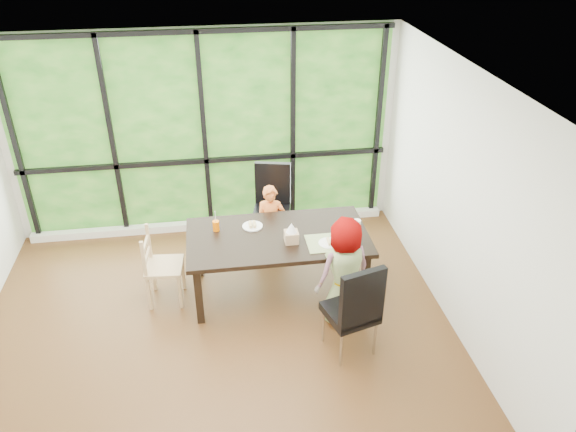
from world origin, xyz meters
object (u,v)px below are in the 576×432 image
object	(u,v)px
child_older	(342,271)
plate_near	(329,243)
plate_far	(253,226)
chair_end_beech	(164,266)
orange_cup	(216,226)
chair_interior_leather	(350,306)
white_mug	(357,223)
dining_table	(278,263)
child_toddler	(271,224)
chair_window_leather	(272,207)
green_cup	(357,238)
tissue_box	(291,237)

from	to	relation	value
child_older	plate_near	world-z (taller)	child_older
plate_far	plate_near	bearing A→B (deg)	-31.35
chair_end_beech	orange_cup	world-z (taller)	chair_end_beech
plate_near	orange_cup	world-z (taller)	orange_cup
chair_end_beech	child_older	distance (m)	1.98
chair_interior_leather	white_mug	xyz separation A→B (m)	(0.34, 1.12, 0.25)
dining_table	chair_end_beech	world-z (taller)	chair_end_beech
child_toddler	plate_near	bearing A→B (deg)	-50.82
chair_window_leather	white_mug	xyz separation A→B (m)	(0.86, -0.96, 0.25)
child_toddler	plate_near	distance (m)	1.06
child_older	plate_near	distance (m)	0.38
chair_interior_leather	plate_far	bearing A→B (deg)	-73.05
chair_interior_leather	child_older	world-z (taller)	child_older
chair_interior_leather	chair_end_beech	world-z (taller)	chair_interior_leather
dining_table	child_toddler	distance (m)	0.66
chair_end_beech	plate_near	world-z (taller)	chair_end_beech
chair_interior_leather	child_older	xyz separation A→B (m)	(0.02, 0.47, 0.08)
child_toddler	child_older	size ratio (longest dim) A/B	0.82
green_cup	child_toddler	bearing A→B (deg)	131.70
dining_table	plate_far	xyz separation A→B (m)	(-0.26, 0.23, 0.38)
chair_interior_leather	child_older	distance (m)	0.48
chair_end_beech	orange_cup	xyz separation A→B (m)	(0.60, 0.19, 0.36)
child_toddler	plate_far	world-z (taller)	child_toddler
child_toddler	plate_far	distance (m)	0.55
plate_far	tissue_box	distance (m)	0.55
dining_table	child_older	size ratio (longest dim) A/B	1.62
orange_cup	tissue_box	bearing A→B (deg)	-24.39
dining_table	child_older	bearing A→B (deg)	-45.16
dining_table	green_cup	distance (m)	0.98
child_older	plate_near	xyz separation A→B (m)	(-0.07, 0.35, 0.13)
chair_end_beech	plate_near	distance (m)	1.85
child_toddler	child_older	bearing A→B (deg)	-55.69
child_toddler	orange_cup	xyz separation A→B (m)	(-0.67, -0.43, 0.30)
dining_table	tissue_box	world-z (taller)	tissue_box
chair_end_beech	orange_cup	bearing A→B (deg)	-67.60
plate_near	chair_end_beech	bearing A→B (deg)	171.40
child_toddler	plate_far	size ratio (longest dim) A/B	4.40
orange_cup	tissue_box	world-z (taller)	tissue_box
chair_window_leather	green_cup	size ratio (longest dim) A/B	8.65
child_older	green_cup	world-z (taller)	child_older
orange_cup	chair_end_beech	bearing A→B (deg)	-162.42
dining_table	plate_far	distance (m)	0.52
plate_far	dining_table	bearing A→B (deg)	-41.30
green_cup	plate_near	bearing A→B (deg)	173.56
dining_table	orange_cup	bearing A→B (deg)	162.37
orange_cup	chair_window_leather	bearing A→B (deg)	47.85
child_toddler	green_cup	distance (m)	1.28
child_toddler	tissue_box	world-z (taller)	child_toddler
plate_far	plate_near	xyz separation A→B (m)	(0.79, -0.48, -0.00)
chair_window_leather	plate_far	distance (m)	0.88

